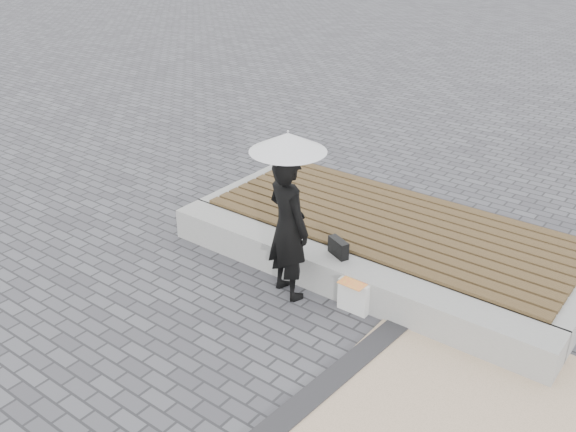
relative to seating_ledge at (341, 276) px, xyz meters
The scene contains 10 objects.
ground 1.61m from the seating_ledge, 90.00° to the right, with size 80.00×80.00×0.00m, color #4D4D52.
edging_band 2.24m from the seating_ledge, 70.35° to the right, with size 0.25×5.20×0.04m, color #29292B.
seating_ledge is the anchor object (origin of this frame).
timber_platform 1.20m from the seating_ledge, 90.00° to the left, with size 5.00×2.00×0.40m, color gray.
timber_decking 1.22m from the seating_ledge, 90.00° to the left, with size 4.60×2.00×0.04m, color brown, non-canonical shape.
woman 0.91m from the seating_ledge, 139.26° to the right, with size 0.63×0.41×1.72m, color black.
parasol 1.77m from the seating_ledge, 139.26° to the right, with size 0.83×0.83×1.06m.
handbag 0.33m from the seating_ledge, 140.97° to the left, with size 0.30×0.10×0.21m, color black.
canvas_tote 0.42m from the seating_ledge, 35.40° to the right, with size 0.36×0.15×0.38m, color silver.
magazine 0.48m from the seating_ledge, 40.64° to the right, with size 0.29×0.21×0.01m, color red.
Camera 1 is at (3.32, -3.80, 4.13)m, focal length 39.62 mm.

